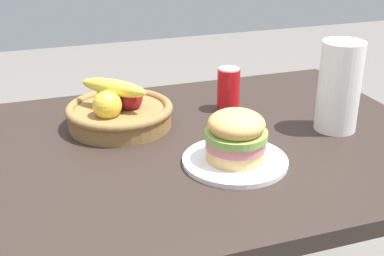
{
  "coord_description": "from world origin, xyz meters",
  "views": [
    {
      "loc": [
        -0.32,
        -1.12,
        1.31
      ],
      "look_at": [
        0.05,
        -0.04,
        0.81
      ],
      "focal_mm": 47.98,
      "sensor_mm": 36.0,
      "label": 1
    }
  ],
  "objects_px": {
    "plate": "(235,161)",
    "fruit_basket": "(119,111)",
    "paper_towel_roll": "(339,87)",
    "sandwich": "(236,135)",
    "soda_can": "(228,89)"
  },
  "relations": [
    {
      "from": "soda_can",
      "to": "fruit_basket",
      "type": "bearing_deg",
      "value": -176.8
    },
    {
      "from": "plate",
      "to": "soda_can",
      "type": "distance_m",
      "value": 0.35
    },
    {
      "from": "sandwich",
      "to": "plate",
      "type": "bearing_deg",
      "value": 0.0
    },
    {
      "from": "sandwich",
      "to": "paper_towel_roll",
      "type": "xyz_separation_m",
      "value": [
        0.33,
        0.1,
        0.05
      ]
    },
    {
      "from": "sandwich",
      "to": "fruit_basket",
      "type": "xyz_separation_m",
      "value": [
        -0.21,
        0.31,
        -0.03
      ]
    },
    {
      "from": "sandwich",
      "to": "soda_can",
      "type": "height_order",
      "value": "sandwich"
    },
    {
      "from": "plate",
      "to": "fruit_basket",
      "type": "bearing_deg",
      "value": 124.75
    },
    {
      "from": "plate",
      "to": "fruit_basket",
      "type": "distance_m",
      "value": 0.37
    },
    {
      "from": "soda_can",
      "to": "plate",
      "type": "bearing_deg",
      "value": -109.88
    },
    {
      "from": "fruit_basket",
      "to": "paper_towel_roll",
      "type": "height_order",
      "value": "paper_towel_roll"
    },
    {
      "from": "plate",
      "to": "paper_towel_roll",
      "type": "height_order",
      "value": "paper_towel_roll"
    },
    {
      "from": "fruit_basket",
      "to": "paper_towel_roll",
      "type": "relative_size",
      "value": 1.21
    },
    {
      "from": "fruit_basket",
      "to": "soda_can",
      "type": "bearing_deg",
      "value": 3.2
    },
    {
      "from": "soda_can",
      "to": "paper_towel_roll",
      "type": "xyz_separation_m",
      "value": [
        0.22,
        -0.23,
        0.06
      ]
    },
    {
      "from": "fruit_basket",
      "to": "plate",
      "type": "bearing_deg",
      "value": -55.25
    }
  ]
}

